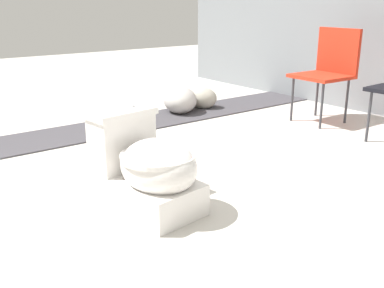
{
  "coord_description": "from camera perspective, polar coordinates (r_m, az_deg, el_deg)",
  "views": [
    {
      "loc": [
        2.19,
        -1.02,
        1.07
      ],
      "look_at": [
        0.28,
        0.42,
        0.3
      ],
      "focal_mm": 42.0,
      "sensor_mm": 36.0,
      "label": 1
    }
  ],
  "objects": [
    {
      "name": "ground_plane",
      "position": [
        2.64,
        -11.0,
        -6.4
      ],
      "size": [
        14.0,
        14.0,
        0.0
      ],
      "primitive_type": "plane",
      "color": "beige"
    },
    {
      "name": "toilet",
      "position": [
        2.38,
        -5.73,
        -3.17
      ],
      "size": [
        0.67,
        0.45,
        0.52
      ],
      "rotation": [
        0.0,
        0.0,
        0.13
      ],
      "color": "white",
      "rests_on": "ground"
    },
    {
      "name": "boulder_near",
      "position": [
        4.64,
        1.42,
        5.84
      ],
      "size": [
        0.37,
        0.37,
        0.22
      ],
      "primitive_type": "ellipsoid",
      "rotation": [
        0.0,
        0.0,
        0.69
      ],
      "color": "#ADA899",
      "rests_on": "ground"
    },
    {
      "name": "folding_chair_left",
      "position": [
        4.29,
        17.06,
        9.55
      ],
      "size": [
        0.46,
        0.46,
        0.83
      ],
      "rotation": [
        0.0,
        0.0,
        -1.61
      ],
      "color": "red",
      "rests_on": "ground"
    },
    {
      "name": "boulder_far",
      "position": [
        4.45,
        -1.53,
        5.6
      ],
      "size": [
        0.52,
        0.49,
        0.26
      ],
      "primitive_type": "ellipsoid",
      "rotation": [
        0.0,
        0.0,
        2.63
      ],
      "color": "#B7B2AD",
      "rests_on": "ground"
    },
    {
      "name": "gravel_strip",
      "position": [
        3.93,
        -12.74,
        1.63
      ],
      "size": [
        0.56,
        8.0,
        0.01
      ],
      "primitive_type": "cube",
      "color": "#423F44",
      "rests_on": "ground"
    }
  ]
}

